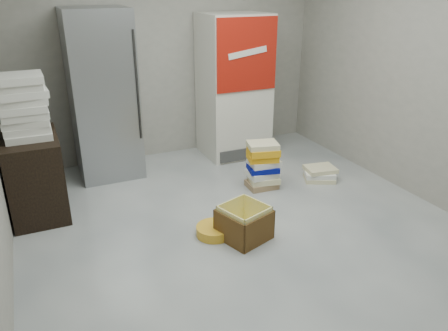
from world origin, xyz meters
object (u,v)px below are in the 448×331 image
Objects in this scene: steel_fridge at (103,95)px; coke_cooler at (234,86)px; cardboard_box at (244,225)px; wood_shelf at (36,176)px; phonebook_stack_main at (263,165)px.

coke_cooler is at bearing -0.18° from steel_fridge.
coke_cooler is 2.29m from cardboard_box.
steel_fridge reaches higher than cardboard_box.
phonebook_stack_main is (2.31, -0.40, -0.13)m from wood_shelf.
coke_cooler is 3.38× the size of phonebook_stack_main.
steel_fridge reaches higher than coke_cooler.
wood_shelf is at bearing 178.53° from phonebook_stack_main.
phonebook_stack_main is at bearing -98.68° from coke_cooler.
steel_fridge is 2.30m from cardboard_box.
wood_shelf is at bearing -163.72° from coke_cooler.
steel_fridge is at bearing 93.19° from cardboard_box.
steel_fridge is at bearing 179.82° from coke_cooler.
phonebook_stack_main is (-0.17, -1.12, -0.64)m from coke_cooler.
steel_fridge reaches higher than wood_shelf.
steel_fridge is 1.98m from phonebook_stack_main.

